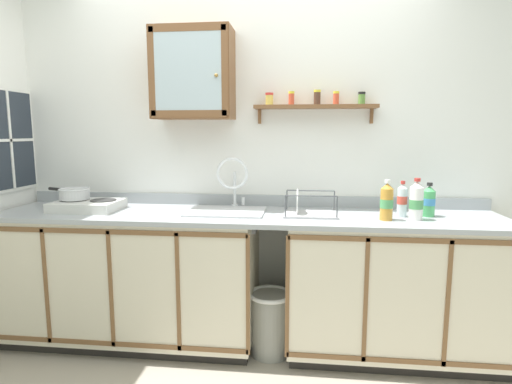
{
  "coord_description": "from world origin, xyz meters",
  "views": [
    {
      "loc": [
        0.37,
        -2.34,
        1.46
      ],
      "look_at": [
        0.06,
        0.42,
        1.05
      ],
      "focal_mm": 28.99,
      "sensor_mm": 36.0,
      "label": 1
    }
  ],
  "objects_px": {
    "sink": "(227,210)",
    "bottle_juice_amber_2": "(387,202)",
    "saucepan": "(74,193)",
    "bottle_opaque_white_1": "(416,201)",
    "bottle_soda_green_3": "(429,201)",
    "bottle_water_clear_0": "(402,200)",
    "hot_plate_stove": "(88,205)",
    "wall_cabinet": "(193,74)",
    "trash_bin": "(270,322)",
    "dish_rack": "(308,211)"
  },
  "relations": [
    {
      "from": "sink",
      "to": "bottle_water_clear_0",
      "type": "height_order",
      "value": "sink"
    },
    {
      "from": "saucepan",
      "to": "dish_rack",
      "type": "bearing_deg",
      "value": -1.09
    },
    {
      "from": "dish_rack",
      "to": "wall_cabinet",
      "type": "xyz_separation_m",
      "value": [
        -0.79,
        0.18,
        0.9
      ]
    },
    {
      "from": "bottle_water_clear_0",
      "to": "trash_bin",
      "type": "height_order",
      "value": "bottle_water_clear_0"
    },
    {
      "from": "bottle_opaque_white_1",
      "to": "hot_plate_stove",
      "type": "bearing_deg",
      "value": 178.18
    },
    {
      "from": "bottle_soda_green_3",
      "to": "trash_bin",
      "type": "relative_size",
      "value": 0.51
    },
    {
      "from": "sink",
      "to": "hot_plate_stove",
      "type": "relative_size",
      "value": 1.18
    },
    {
      "from": "dish_rack",
      "to": "bottle_soda_green_3",
      "type": "bearing_deg",
      "value": 3.82
    },
    {
      "from": "bottle_water_clear_0",
      "to": "dish_rack",
      "type": "relative_size",
      "value": 0.67
    },
    {
      "from": "dish_rack",
      "to": "hot_plate_stove",
      "type": "bearing_deg",
      "value": 179.8
    },
    {
      "from": "dish_rack",
      "to": "wall_cabinet",
      "type": "distance_m",
      "value": 1.21
    },
    {
      "from": "bottle_water_clear_0",
      "to": "bottle_juice_amber_2",
      "type": "bearing_deg",
      "value": -135.07
    },
    {
      "from": "dish_rack",
      "to": "bottle_opaque_white_1",
      "type": "bearing_deg",
      "value": -5.55
    },
    {
      "from": "bottle_water_clear_0",
      "to": "bottle_opaque_white_1",
      "type": "relative_size",
      "value": 0.89
    },
    {
      "from": "wall_cabinet",
      "to": "trash_bin",
      "type": "xyz_separation_m",
      "value": [
        0.55,
        -0.26,
        -1.63
      ]
    },
    {
      "from": "saucepan",
      "to": "bottle_opaque_white_1",
      "type": "distance_m",
      "value": 2.26
    },
    {
      "from": "bottle_opaque_white_1",
      "to": "bottle_juice_amber_2",
      "type": "xyz_separation_m",
      "value": [
        -0.18,
        -0.03,
        -0.0
      ]
    },
    {
      "from": "bottle_water_clear_0",
      "to": "saucepan",
      "type": "bearing_deg",
      "value": 179.81
    },
    {
      "from": "bottle_soda_green_3",
      "to": "wall_cabinet",
      "type": "xyz_separation_m",
      "value": [
        -1.55,
        0.13,
        0.82
      ]
    },
    {
      "from": "bottle_opaque_white_1",
      "to": "wall_cabinet",
      "type": "bearing_deg",
      "value": 170.24
    },
    {
      "from": "saucepan",
      "to": "trash_bin",
      "type": "xyz_separation_m",
      "value": [
        1.37,
        -0.1,
        -0.82
      ]
    },
    {
      "from": "hot_plate_stove",
      "to": "trash_bin",
      "type": "height_order",
      "value": "hot_plate_stove"
    },
    {
      "from": "bottle_opaque_white_1",
      "to": "trash_bin",
      "type": "distance_m",
      "value": 1.21
    },
    {
      "from": "hot_plate_stove",
      "to": "trash_bin",
      "type": "distance_m",
      "value": 1.47
    },
    {
      "from": "sink",
      "to": "trash_bin",
      "type": "relative_size",
      "value": 1.2
    },
    {
      "from": "saucepan",
      "to": "bottle_soda_green_3",
      "type": "xyz_separation_m",
      "value": [
        2.37,
        0.02,
        -0.01
      ]
    },
    {
      "from": "saucepan",
      "to": "trash_bin",
      "type": "bearing_deg",
      "value": -4.29
    },
    {
      "from": "sink",
      "to": "trash_bin",
      "type": "height_order",
      "value": "sink"
    },
    {
      "from": "sink",
      "to": "wall_cabinet",
      "type": "xyz_separation_m",
      "value": [
        -0.25,
        0.13,
        0.91
      ]
    },
    {
      "from": "saucepan",
      "to": "bottle_water_clear_0",
      "type": "distance_m",
      "value": 2.2
    },
    {
      "from": "hot_plate_stove",
      "to": "trash_bin",
      "type": "relative_size",
      "value": 1.02
    },
    {
      "from": "bottle_opaque_white_1",
      "to": "dish_rack",
      "type": "height_order",
      "value": "bottle_opaque_white_1"
    },
    {
      "from": "sink",
      "to": "bottle_opaque_white_1",
      "type": "relative_size",
      "value": 2.0
    },
    {
      "from": "bottle_opaque_white_1",
      "to": "trash_bin",
      "type": "bearing_deg",
      "value": -179.39
    },
    {
      "from": "bottle_opaque_white_1",
      "to": "trash_bin",
      "type": "xyz_separation_m",
      "value": [
        -0.89,
        -0.01,
        -0.82
      ]
    },
    {
      "from": "bottle_water_clear_0",
      "to": "bottle_soda_green_3",
      "type": "height_order",
      "value": "bottle_water_clear_0"
    },
    {
      "from": "bottle_soda_green_3",
      "to": "trash_bin",
      "type": "bearing_deg",
      "value": -172.93
    },
    {
      "from": "saucepan",
      "to": "bottle_juice_amber_2",
      "type": "height_order",
      "value": "bottle_juice_amber_2"
    },
    {
      "from": "saucepan",
      "to": "wall_cabinet",
      "type": "relative_size",
      "value": 0.57
    },
    {
      "from": "bottle_juice_amber_2",
      "to": "wall_cabinet",
      "type": "distance_m",
      "value": 1.52
    },
    {
      "from": "bottle_water_clear_0",
      "to": "trash_bin",
      "type": "distance_m",
      "value": 1.16
    },
    {
      "from": "bottle_juice_amber_2",
      "to": "bottle_soda_green_3",
      "type": "distance_m",
      "value": 0.32
    },
    {
      "from": "bottle_soda_green_3",
      "to": "dish_rack",
      "type": "relative_size",
      "value": 0.63
    },
    {
      "from": "hot_plate_stove",
      "to": "bottle_juice_amber_2",
      "type": "xyz_separation_m",
      "value": [
        1.97,
        -0.1,
        0.08
      ]
    },
    {
      "from": "bottle_water_clear_0",
      "to": "dish_rack",
      "type": "bearing_deg",
      "value": -177.71
    },
    {
      "from": "dish_rack",
      "to": "wall_cabinet",
      "type": "bearing_deg",
      "value": 166.86
    },
    {
      "from": "sink",
      "to": "bottle_juice_amber_2",
      "type": "bearing_deg",
      "value": -8.32
    },
    {
      "from": "hot_plate_stove",
      "to": "saucepan",
      "type": "distance_m",
      "value": 0.13
    },
    {
      "from": "bottle_juice_amber_2",
      "to": "bottle_soda_green_3",
      "type": "height_order",
      "value": "bottle_juice_amber_2"
    },
    {
      "from": "dish_rack",
      "to": "wall_cabinet",
      "type": "relative_size",
      "value": 0.57
    }
  ]
}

